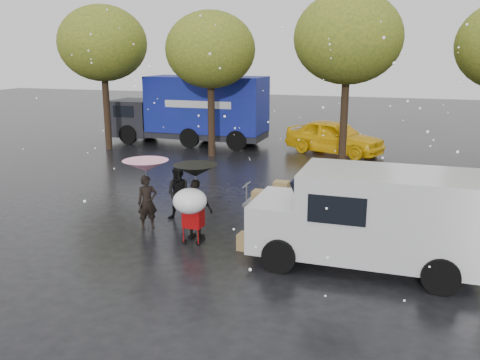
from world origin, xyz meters
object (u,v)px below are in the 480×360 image
(person_black, at_px, (196,209))
(yellow_taxi, at_px, (335,137))
(vendor_cart, at_px, (275,198))
(white_van, at_px, (370,217))
(person_pink, at_px, (147,202))
(shopping_cart, at_px, (190,204))
(blue_truck, at_px, (192,110))

(person_black, distance_m, yellow_taxi, 12.68)
(vendor_cart, bearing_deg, person_black, -131.25)
(vendor_cart, xyz_separation_m, white_van, (2.73, -2.19, 0.43))
(person_pink, height_order, shopping_cart, person_pink)
(person_pink, distance_m, yellow_taxi, 12.67)
(person_pink, xyz_separation_m, shopping_cart, (1.61, -0.76, 0.32))
(shopping_cart, bearing_deg, person_black, 94.84)
(person_pink, xyz_separation_m, vendor_cart, (3.18, 1.50, -0.01))
(shopping_cart, relative_size, blue_truck, 0.18)
(person_pink, height_order, vendor_cart, person_pink)
(yellow_taxi, bearing_deg, vendor_cart, -159.81)
(person_pink, relative_size, shopping_cart, 1.01)
(person_pink, height_order, person_black, person_black)
(shopping_cart, distance_m, yellow_taxi, 13.10)
(yellow_taxi, bearing_deg, shopping_cart, -166.54)
(shopping_cart, relative_size, yellow_taxi, 0.31)
(person_black, relative_size, yellow_taxi, 0.34)
(person_black, height_order, yellow_taxi, yellow_taxi)
(blue_truck, bearing_deg, person_black, -66.16)
(vendor_cart, relative_size, blue_truck, 0.18)
(person_black, relative_size, shopping_cart, 1.08)
(blue_truck, bearing_deg, yellow_taxi, -3.13)
(person_pink, bearing_deg, yellow_taxi, 35.54)
(person_pink, xyz_separation_m, person_black, (1.58, -0.33, 0.05))
(person_pink, relative_size, person_black, 0.94)
(person_pink, relative_size, yellow_taxi, 0.31)
(person_pink, relative_size, white_van, 0.30)
(white_van, bearing_deg, person_pink, 173.38)
(person_black, bearing_deg, vendor_cart, -123.97)
(person_black, xyz_separation_m, white_van, (4.33, -0.36, 0.37))
(vendor_cart, height_order, white_van, white_van)
(person_pink, relative_size, blue_truck, 0.18)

